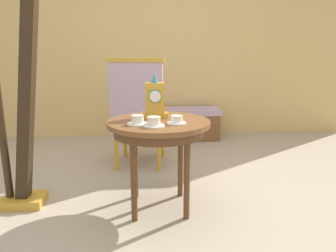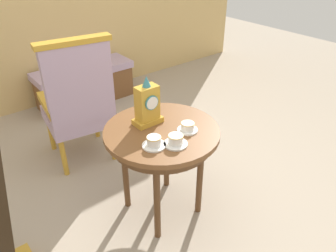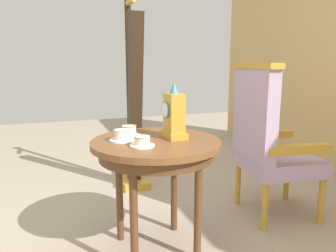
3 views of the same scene
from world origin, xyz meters
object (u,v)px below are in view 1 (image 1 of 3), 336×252
object	(u,v)px
mantel_clock	(155,100)
armchair	(138,112)
side_table	(159,131)
teacup_left	(138,120)
window_bench	(179,124)
harp	(19,117)
teacup_right	(154,122)
teacup_center	(177,120)

from	to	relation	value
mantel_clock	armchair	world-z (taller)	armchair
side_table	teacup_left	size ratio (longest dim) A/B	5.25
mantel_clock	window_bench	distance (m)	2.00
window_bench	teacup_left	bearing A→B (deg)	-104.28
side_table	window_bench	distance (m)	2.06
harp	window_bench	world-z (taller)	harp
mantel_clock	window_bench	size ratio (longest dim) A/B	0.29
armchair	teacup_right	bearing A→B (deg)	-83.80
teacup_right	mantel_clock	bearing A→B (deg)	86.30
mantel_clock	side_table	bearing A→B (deg)	-79.69
teacup_left	teacup_center	bearing A→B (deg)	1.26
teacup_left	teacup_right	distance (m)	0.13
window_bench	harp	bearing A→B (deg)	-127.57
teacup_center	armchair	bearing A→B (deg)	105.32
teacup_center	harp	bearing A→B (deg)	168.07
teacup_left	harp	xyz separation A→B (m)	(-0.89, 0.25, -0.01)
teacup_center	window_bench	bearing A→B (deg)	82.85
side_table	mantel_clock	world-z (taller)	mantel_clock
mantel_clock	teacup_center	bearing A→B (deg)	-59.10
harp	mantel_clock	bearing A→B (deg)	-0.50
window_bench	armchair	bearing A→B (deg)	-116.95
teacup_right	teacup_center	xyz separation A→B (m)	(0.16, 0.07, -0.00)
side_table	teacup_right	world-z (taller)	teacup_right
mantel_clock	window_bench	bearing A→B (deg)	77.74
teacup_left	harp	bearing A→B (deg)	164.22
window_bench	teacup_right	bearing A→B (deg)	-101.06
mantel_clock	teacup_right	bearing A→B (deg)	-93.70
teacup_center	harp	distance (m)	1.19
harp	teacup_right	bearing A→B (deg)	-17.74
side_table	harp	xyz separation A→B (m)	(-1.04, 0.13, 0.09)
harp	teacup_left	bearing A→B (deg)	-15.78
mantel_clock	harp	bearing A→B (deg)	179.50
side_table	armchair	xyz separation A→B (m)	(-0.16, 0.91, -0.03)
harp	teacup_center	bearing A→B (deg)	-11.93
teacup_left	side_table	bearing A→B (deg)	38.83
teacup_right	harp	world-z (taller)	harp
teacup_right	window_bench	bearing A→B (deg)	78.94
armchair	window_bench	distance (m)	1.26
armchair	window_bench	bearing A→B (deg)	63.05
teacup_right	armchair	size ratio (longest dim) A/B	0.13
teacup_left	armchair	bearing A→B (deg)	90.51
teacup_left	armchair	distance (m)	1.04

